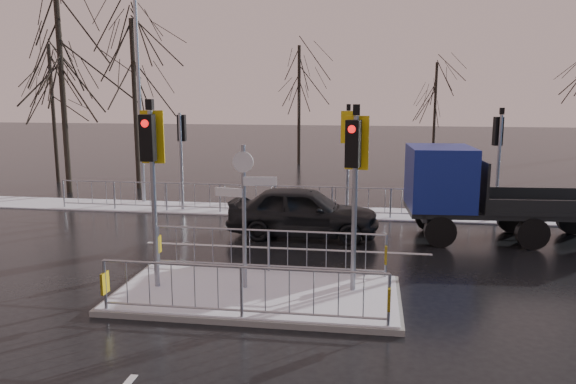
# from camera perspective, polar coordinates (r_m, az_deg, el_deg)

# --- Properties ---
(ground) EXTENTS (120.00, 120.00, 0.00)m
(ground) POSITION_cam_1_polar(r_m,az_deg,el_deg) (12.10, -3.18, -10.67)
(ground) COLOR black
(ground) RESTS_ON ground
(snow_verge) EXTENTS (30.00, 2.00, 0.04)m
(snow_verge) POSITION_cam_1_polar(r_m,az_deg,el_deg) (20.26, 1.77, -1.99)
(snow_verge) COLOR white
(snow_verge) RESTS_ON ground
(lane_markings) EXTENTS (8.00, 11.38, 0.01)m
(lane_markings) POSITION_cam_1_polar(r_m,az_deg,el_deg) (11.79, -3.52, -11.22)
(lane_markings) COLOR silver
(lane_markings) RESTS_ON ground
(traffic_island) EXTENTS (6.00, 3.04, 4.15)m
(traffic_island) POSITION_cam_1_polar(r_m,az_deg,el_deg) (11.98, -3.24, -8.90)
(traffic_island) COLOR slate
(traffic_island) RESTS_ON ground
(far_kerb_fixtures) EXTENTS (18.00, 0.65, 3.83)m
(far_kerb_fixtures) POSITION_cam_1_polar(r_m,az_deg,el_deg) (19.54, 2.46, 0.53)
(far_kerb_fixtures) COLOR gray
(far_kerb_fixtures) RESTS_ON ground
(car_far_lane) EXTENTS (4.51, 1.90, 1.52)m
(car_far_lane) POSITION_cam_1_polar(r_m,az_deg,el_deg) (16.75, 1.57, -2.01)
(car_far_lane) COLOR black
(car_far_lane) RESTS_ON ground
(flatbed_truck) EXTENTS (6.01, 2.50, 2.73)m
(flatbed_truck) POSITION_cam_1_polar(r_m,az_deg,el_deg) (17.14, 17.87, 0.13)
(flatbed_truck) COLOR black
(flatbed_truck) RESTS_ON ground
(tree_near_a) EXTENTS (4.75, 4.75, 8.97)m
(tree_near_a) POSITION_cam_1_polar(r_m,az_deg,el_deg) (25.58, -22.20, 13.54)
(tree_near_a) COLOR black
(tree_near_a) RESTS_ON ground
(tree_near_b) EXTENTS (4.00, 4.00, 7.55)m
(tree_near_b) POSITION_cam_1_polar(r_m,az_deg,el_deg) (25.74, -15.43, 11.75)
(tree_near_b) COLOR black
(tree_near_b) RESTS_ON ground
(tree_near_c) EXTENTS (3.50, 3.50, 6.61)m
(tree_near_c) POSITION_cam_1_polar(r_m,az_deg,el_deg) (28.69, -22.91, 9.84)
(tree_near_c) COLOR black
(tree_near_c) RESTS_ON ground
(tree_far_a) EXTENTS (3.75, 3.75, 7.08)m
(tree_far_a) POSITION_cam_1_polar(r_m,az_deg,el_deg) (33.34, 1.14, 11.13)
(tree_far_a) COLOR black
(tree_far_a) RESTS_ON ground
(tree_far_b) EXTENTS (3.25, 3.25, 6.14)m
(tree_far_b) POSITION_cam_1_polar(r_m,az_deg,el_deg) (35.25, 14.77, 9.71)
(tree_far_b) COLOR black
(tree_far_b) RESTS_ON ground
(street_lamp_left) EXTENTS (1.25, 0.18, 8.20)m
(street_lamp_left) POSITION_cam_1_polar(r_m,az_deg,el_deg) (22.35, -14.75, 10.38)
(street_lamp_left) COLOR gray
(street_lamp_left) RESTS_ON ground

